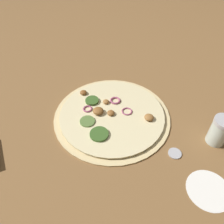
{
  "coord_description": "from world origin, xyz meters",
  "views": [
    {
      "loc": [
        -0.32,
        -0.36,
        0.51
      ],
      "look_at": [
        0.0,
        0.0,
        0.02
      ],
      "focal_mm": 35.0,
      "sensor_mm": 36.0,
      "label": 1
    }
  ],
  "objects": [
    {
      "name": "loose_cap",
      "position": [
        0.03,
        -0.22,
        0.0
      ],
      "size": [
        0.04,
        0.04,
        0.01
      ],
      "color": "#B2B2B7",
      "rests_on": "ground_plane"
    },
    {
      "name": "spice_jar",
      "position": [
        0.16,
        -0.27,
        0.04
      ],
      "size": [
        0.05,
        0.05,
        0.09
      ],
      "color": "silver",
      "rests_on": "ground_plane"
    },
    {
      "name": "pizza",
      "position": [
        -0.0,
        0.0,
        0.01
      ],
      "size": [
        0.37,
        0.37,
        0.03
      ],
      "color": "beige",
      "rests_on": "ground_plane"
    },
    {
      "name": "ground_plane",
      "position": [
        0.0,
        0.0,
        0.0
      ],
      "size": [
        3.0,
        3.0,
        0.0
      ],
      "primitive_type": "plane",
      "color": "brown"
    },
    {
      "name": "flour_patch",
      "position": [
        0.01,
        -0.34,
        0.0
      ],
      "size": [
        0.11,
        0.11,
        0.0
      ],
      "color": "white",
      "rests_on": "ground_plane"
    }
  ]
}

